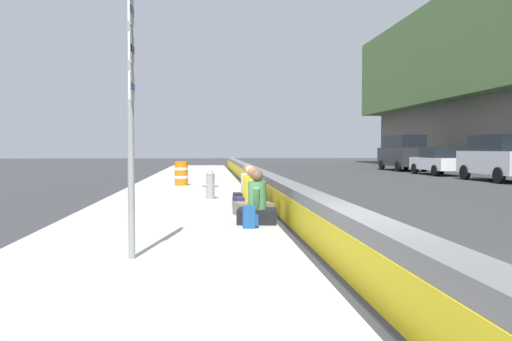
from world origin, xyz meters
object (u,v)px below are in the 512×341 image
(seated_person_far, at_px, (248,191))
(parked_car_fourth, at_px, (499,157))
(construction_barrel, at_px, (181,173))
(backpack, at_px, (249,217))
(parked_car_far, at_px, (403,152))
(fire_hydrant, at_px, (210,184))
(seated_person_middle, at_px, (253,200))
(route_sign_post, at_px, (131,102))
(parked_car_midline, at_px, (439,161))
(seated_person_rear, at_px, (250,195))
(seated_person_foreground, at_px, (257,206))

(seated_person_far, height_order, parked_car_fourth, parked_car_fourth)
(construction_barrel, relative_size, parked_car_fourth, 0.20)
(backpack, xyz_separation_m, parked_car_far, (27.35, -13.19, 1.02))
(fire_hydrant, distance_m, seated_person_middle, 4.03)
(route_sign_post, relative_size, parked_car_midline, 0.79)
(route_sign_post, xyz_separation_m, parked_car_fourth, (17.43, -15.12, -1.05))
(parked_car_midline, bearing_deg, construction_barrel, 122.79)
(seated_person_rear, height_order, backpack, seated_person_rear)
(parked_car_fourth, bearing_deg, parked_car_midline, 2.19)
(seated_person_middle, height_order, parked_car_fourth, parked_car_fourth)
(seated_person_middle, bearing_deg, route_sign_post, 155.80)
(seated_person_middle, height_order, backpack, seated_person_middle)
(seated_person_far, distance_m, construction_barrel, 7.53)
(seated_person_far, bearing_deg, backpack, 176.19)
(seated_person_foreground, height_order, backpack, seated_person_foreground)
(seated_person_rear, relative_size, parked_car_fourth, 0.22)
(seated_person_foreground, relative_size, parked_car_fourth, 0.22)
(seated_person_far, bearing_deg, parked_car_far, -29.21)
(seated_person_foreground, bearing_deg, parked_car_fourth, -42.72)
(parked_car_fourth, distance_m, parked_car_far, 12.56)
(seated_person_foreground, bearing_deg, seated_person_middle, -1.18)
(seated_person_middle, distance_m, seated_person_rear, 1.33)
(seated_person_rear, xyz_separation_m, construction_barrel, (8.32, 2.10, 0.15))
(construction_barrel, distance_m, parked_car_far, 21.87)
(fire_hydrant, height_order, seated_person_far, seated_person_far)
(seated_person_rear, distance_m, construction_barrel, 8.58)
(seated_person_foreground, distance_m, backpack, 0.61)
(route_sign_post, distance_m, parked_car_far, 33.53)
(construction_barrel, bearing_deg, seated_person_far, -163.63)
(construction_barrel, bearing_deg, seated_person_rear, -165.84)
(seated_person_foreground, bearing_deg, parked_car_far, -25.88)
(seated_person_far, distance_m, backpack, 4.27)
(seated_person_rear, height_order, parked_car_far, parked_car_far)
(construction_barrel, relative_size, parked_car_far, 0.18)
(route_sign_post, xyz_separation_m, backpack, (2.63, -1.78, -1.90))
(parked_car_far, bearing_deg, construction_barrel, 136.55)
(fire_hydrant, bearing_deg, parked_car_fourth, -57.22)
(seated_person_rear, distance_m, parked_car_midline, 22.06)
(construction_barrel, bearing_deg, parked_car_midline, -57.21)
(backpack, relative_size, construction_barrel, 0.42)
(seated_person_middle, xyz_separation_m, seated_person_rear, (1.33, -0.04, -0.00))
(seated_person_rear, xyz_separation_m, backpack, (-3.16, 0.26, -0.14))
(route_sign_post, distance_m, seated_person_foreground, 4.15)
(seated_person_rear, xyz_separation_m, parked_car_fourth, (11.63, -13.08, 0.71))
(seated_person_far, height_order, backpack, seated_person_far)
(parked_car_fourth, xyz_separation_m, parked_car_midline, (6.31, 0.24, -0.32))
(seated_person_foreground, bearing_deg, fire_hydrant, 9.83)
(seated_person_foreground, distance_m, seated_person_middle, 1.27)
(route_sign_post, distance_m, parked_car_fourth, 23.09)
(route_sign_post, height_order, backpack, route_sign_post)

